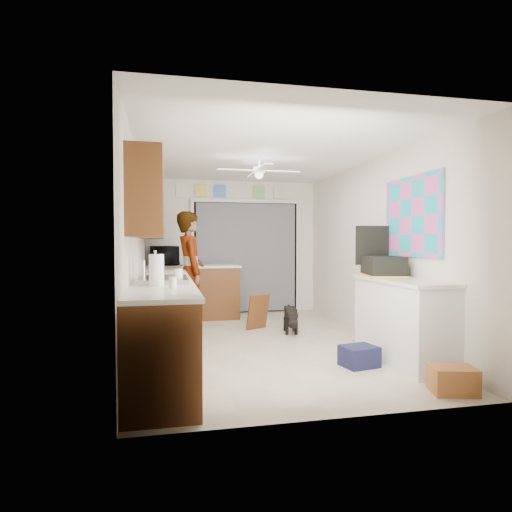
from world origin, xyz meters
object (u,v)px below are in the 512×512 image
soap_bottle (155,266)px  paper_towel_roll (157,270)px  suitcase (383,266)px  navy_crate (359,356)px  man (190,272)px  cardboard_box (453,380)px  microwave (165,256)px  dog (291,319)px

soap_bottle → paper_towel_roll: soap_bottle is taller
paper_towel_roll → suitcase: 2.74m
suitcase → navy_crate: (-0.53, -0.46, -0.95)m
navy_crate → man: man is taller
soap_bottle → navy_crate: 2.39m
paper_towel_roll → cardboard_box: bearing=-16.6°
soap_bottle → paper_towel_roll: bearing=-87.5°
microwave → soap_bottle: microwave is taller
soap_bottle → microwave: bearing=88.2°
soap_bottle → suitcase: size_ratio=0.59×
man → soap_bottle: bearing=158.8°
suitcase → microwave: bearing=142.8°
paper_towel_roll → dog: (1.90, 1.95, -0.88)m
paper_towel_roll → suitcase: (2.66, 0.62, -0.03)m
man → dog: 1.65m
paper_towel_roll → cardboard_box: size_ratio=0.79×
suitcase → cardboard_box: 1.68m
paper_towel_roll → cardboard_box: 2.88m
paper_towel_roll → dog: size_ratio=0.56×
paper_towel_roll → suitcase: paper_towel_roll is taller
microwave → man: (0.37, -1.22, -0.20)m
navy_crate → cardboard_box: bearing=-63.7°
microwave → suitcase: (2.59, -2.94, -0.05)m
soap_bottle → navy_crate: bearing=-8.0°
paper_towel_roll → dog: 2.86m
man → navy_crate: bearing=-149.6°
paper_towel_roll → microwave: bearing=88.8°
soap_bottle → dog: soap_bottle is taller
microwave → navy_crate: (2.06, -3.40, -1.00)m
dog → soap_bottle: bearing=-132.0°
navy_crate → dog: (-0.24, 1.80, 0.10)m
cardboard_box → dog: 2.82m
cardboard_box → paper_towel_roll: bearing=163.4°
soap_bottle → navy_crate: (2.16, -0.30, -0.99)m
paper_towel_roll → suitcase: size_ratio=0.54×
cardboard_box → navy_crate: size_ratio=1.04×
microwave → paper_towel_roll: bearing=167.3°
microwave → suitcase: 3.92m
navy_crate → dog: size_ratio=0.68×
suitcase → cardboard_box: bearing=-81.5°
cardboard_box → dog: (-0.70, 2.73, 0.09)m
microwave → soap_bottle: bearing=166.7°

